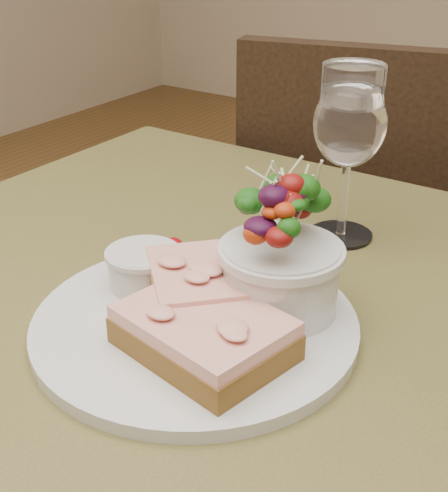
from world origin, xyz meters
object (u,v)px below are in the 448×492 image
Objects in this scene: cafe_table at (202,394)px; sandwich_back at (197,284)px; chair_far at (365,341)px; dinner_plate at (195,324)px; sandwich_front at (204,333)px; ramekin at (143,267)px; wine_glass at (349,129)px; salad_bowl at (281,248)px.

sandwich_back is (0.01, -0.02, 0.14)m from cafe_table.
cafe_table is 0.89× the size of chair_far.
sandwich_back is at bearing 83.91° from chair_far.
cafe_table is 0.11m from dinner_plate.
sandwich_front is 0.12m from ramekin.
chair_far is 6.86× the size of sandwich_back.
chair_far is 13.99× the size of ramekin.
sandwich_front is at bearing -26.21° from ramekin.
wine_glass reaches higher than dinner_plate.
dinner_plate is at bearing -95.67° from wine_glass.
cafe_table is at bearing 139.25° from sandwich_front.
salad_bowl is at bearing -81.42° from wine_glass.
salad_bowl is at bearing 76.68° from sandwich_back.
dinner_plate is 0.27m from wine_glass.
sandwich_back is at bearing -98.37° from wine_glass.
sandwich_front reaches higher than cafe_table.
chair_far reaches higher than sandwich_front.
wine_glass is (0.04, 0.21, 0.22)m from cafe_table.
chair_far is at bearing 97.37° from cafe_table.
chair_far is 0.75m from wine_glass.
sandwich_back is at bearing -146.99° from salad_bowl.
salad_bowl is (0.12, 0.04, 0.04)m from ramekin.
sandwich_back is at bearing -2.68° from ramekin.
wine_glass is at bearing 66.32° from ramekin.
ramekin is 0.37× the size of wine_glass.
ramekin is (-0.06, 0.00, -0.00)m from sandwich_back.
ramekin reaches higher than sandwich_front.
ramekin is at bearing 165.28° from dinner_plate.
wine_glass reaches higher than sandwich_front.
chair_far is 0.89m from sandwich_front.
wine_glass is (0.13, -0.46, 0.58)m from chair_far.
sandwich_front is 0.83× the size of wine_glass.
cafe_table is 4.57× the size of wine_glass.
chair_far is at bearing 98.52° from dinner_plate.
sandwich_front reaches higher than dinner_plate.
ramekin reaches higher than cafe_table.
cafe_table is at bearing -162.45° from salad_bowl.
wine_glass is (0.10, 0.22, 0.09)m from ramekin.
salad_bowl is at bearing 89.87° from sandwich_front.
sandwich_front is at bearing 86.67° from chair_far.
sandwich_front is at bearing -44.47° from dinner_plate.
sandwich_front is (0.03, -0.03, 0.02)m from dinner_plate.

